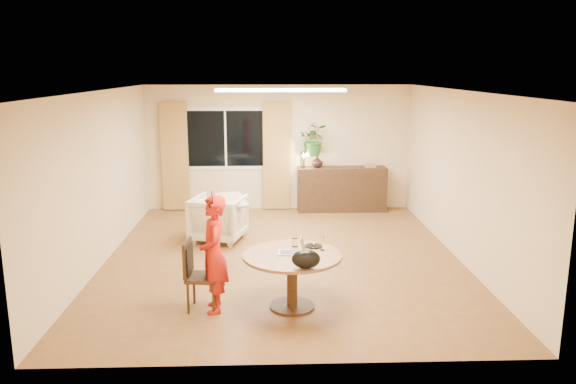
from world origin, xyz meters
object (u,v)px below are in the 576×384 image
(dining_chair, at_px, (203,275))
(sideboard, at_px, (342,189))
(armchair, at_px, (218,218))
(dining_table, at_px, (292,266))
(child, at_px, (214,254))

(dining_chair, distance_m, sideboard, 5.41)
(dining_chair, xyz_separation_m, armchair, (-0.06, 2.87, -0.05))
(dining_table, height_order, sideboard, sideboard)
(dining_table, relative_size, sideboard, 0.67)
(dining_table, bearing_deg, sideboard, 75.70)
(child, bearing_deg, sideboard, 148.22)
(sideboard, bearing_deg, armchair, -139.94)
(dining_table, bearing_deg, armchair, 111.99)
(dining_table, height_order, dining_chair, dining_chair)
(dining_table, relative_size, child, 0.84)
(dining_table, distance_m, child, 0.97)
(sideboard, bearing_deg, dining_table, -104.30)
(sideboard, bearing_deg, dining_chair, -115.62)
(dining_chair, relative_size, armchair, 1.02)
(sideboard, bearing_deg, child, -114.07)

